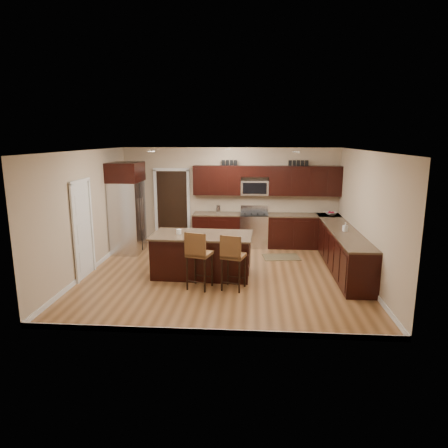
# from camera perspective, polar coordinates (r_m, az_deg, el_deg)

# --- Properties ---
(floor) EXTENTS (6.00, 6.00, 0.00)m
(floor) POSITION_cam_1_polar(r_m,az_deg,el_deg) (8.86, -0.18, -7.29)
(floor) COLOR #96653B
(floor) RESTS_ON ground
(ceiling) EXTENTS (6.00, 6.00, 0.00)m
(ceiling) POSITION_cam_1_polar(r_m,az_deg,el_deg) (8.35, -0.19, 10.44)
(ceiling) COLOR silver
(ceiling) RESTS_ON wall_back
(wall_back) EXTENTS (6.00, 0.00, 6.00)m
(wall_back) POSITION_cam_1_polar(r_m,az_deg,el_deg) (11.21, 0.89, 3.97)
(wall_back) COLOR #C1AA8B
(wall_back) RESTS_ON floor
(wall_left) EXTENTS (0.00, 5.50, 5.50)m
(wall_left) POSITION_cam_1_polar(r_m,az_deg,el_deg) (9.23, -19.10, 1.50)
(wall_left) COLOR #C1AA8B
(wall_left) RESTS_ON floor
(wall_right) EXTENTS (0.00, 5.50, 5.50)m
(wall_right) POSITION_cam_1_polar(r_m,az_deg,el_deg) (8.80, 19.68, 0.96)
(wall_right) COLOR #C1AA8B
(wall_right) RESTS_ON floor
(base_cabinets) EXTENTS (4.02, 3.96, 0.92)m
(base_cabinets) POSITION_cam_1_polar(r_m,az_deg,el_deg) (10.17, 11.21, -2.25)
(base_cabinets) COLOR black
(base_cabinets) RESTS_ON floor
(upper_cabinets) EXTENTS (4.00, 0.33, 0.80)m
(upper_cabinets) POSITION_cam_1_polar(r_m,az_deg,el_deg) (10.98, 6.33, 6.29)
(upper_cabinets) COLOR black
(upper_cabinets) RESTS_ON wall_back
(range) EXTENTS (0.76, 0.64, 1.11)m
(range) POSITION_cam_1_polar(r_m,az_deg,el_deg) (11.06, 4.31, -0.81)
(range) COLOR silver
(range) RESTS_ON floor
(microwave) EXTENTS (0.76, 0.31, 0.40)m
(microwave) POSITION_cam_1_polar(r_m,az_deg,el_deg) (11.01, 4.40, 5.20)
(microwave) COLOR silver
(microwave) RESTS_ON upper_cabinets
(doorway) EXTENTS (0.85, 0.03, 2.06)m
(doorway) POSITION_cam_1_polar(r_m,az_deg,el_deg) (11.46, -7.39, 2.43)
(doorway) COLOR black
(doorway) RESTS_ON floor
(pantry_door) EXTENTS (0.03, 0.80, 2.04)m
(pantry_door) POSITION_cam_1_polar(r_m,az_deg,el_deg) (9.02, -19.58, -0.92)
(pantry_door) COLOR white
(pantry_door) RESTS_ON floor
(letter_decor) EXTENTS (2.20, 0.03, 0.15)m
(letter_decor) POSITION_cam_1_polar(r_m,az_deg,el_deg) (10.93, 5.62, 8.68)
(letter_decor) COLOR black
(letter_decor) RESTS_ON upper_cabinets
(island) EXTENTS (2.20, 1.21, 0.92)m
(island) POSITION_cam_1_polar(r_m,az_deg,el_deg) (8.76, -3.15, -4.59)
(island) COLOR black
(island) RESTS_ON floor
(stool_mid) EXTENTS (0.55, 0.55, 1.18)m
(stool_mid) POSITION_cam_1_polar(r_m,az_deg,el_deg) (7.86, -3.73, -4.25)
(stool_mid) COLOR brown
(stool_mid) RESTS_ON floor
(stool_right) EXTENTS (0.52, 0.52, 1.13)m
(stool_right) POSITION_cam_1_polar(r_m,az_deg,el_deg) (7.81, 1.22, -4.55)
(stool_right) COLOR brown
(stool_right) RESTS_ON floor
(refrigerator) EXTENTS (0.79, 0.99, 2.35)m
(refrigerator) POSITION_cam_1_polar(r_m,az_deg,el_deg) (10.66, -13.68, 2.39)
(refrigerator) COLOR silver
(refrigerator) RESTS_ON floor
(floor_mat) EXTENTS (0.97, 0.72, 0.01)m
(floor_mat) POSITION_cam_1_polar(r_m,az_deg,el_deg) (10.22, 8.18, -4.70)
(floor_mat) COLOR brown
(floor_mat) RESTS_ON floor
(fruit_bowl) EXTENTS (0.40, 0.40, 0.08)m
(fruit_bowl) POSITION_cam_1_polar(r_m,az_deg,el_deg) (11.16, 15.03, 1.47)
(fruit_bowl) COLOR silver
(fruit_bowl) RESTS_ON base_cabinets
(soap_bottle) EXTENTS (0.11, 0.11, 0.19)m
(soap_bottle) POSITION_cam_1_polar(r_m,az_deg,el_deg) (9.28, 16.94, -0.41)
(soap_bottle) COLOR #B2B2B2
(soap_bottle) RESTS_ON base_cabinets
(canister_tall) EXTENTS (0.12, 0.12, 0.23)m
(canister_tall) POSITION_cam_1_polar(r_m,az_deg,el_deg) (10.99, -0.84, 2.12)
(canister_tall) COLOR silver
(canister_tall) RESTS_ON base_cabinets
(canister_short) EXTENTS (0.11, 0.11, 0.16)m
(canister_short) POSITION_cam_1_polar(r_m,az_deg,el_deg) (10.99, -0.79, 1.94)
(canister_short) COLOR silver
(canister_short) RESTS_ON base_cabinets
(island_jar) EXTENTS (0.10, 0.10, 0.10)m
(island_jar) POSITION_cam_1_polar(r_m,az_deg,el_deg) (8.69, -6.46, -1.09)
(island_jar) COLOR white
(island_jar) RESTS_ON island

